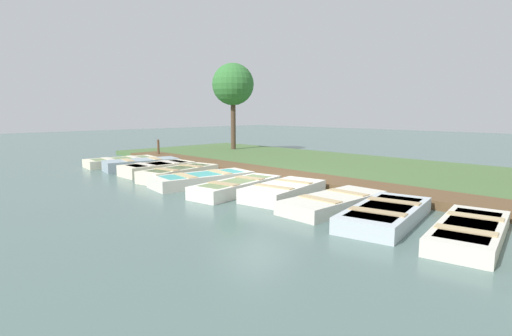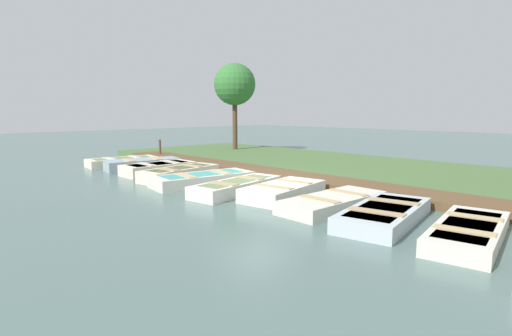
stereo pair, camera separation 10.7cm
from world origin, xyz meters
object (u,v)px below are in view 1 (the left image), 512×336
rowboat_4 (203,179)px  park_tree_far_left (233,85)px  rowboat_0 (121,162)px  rowboat_7 (334,202)px  mooring_post_near (158,149)px  rowboat_1 (142,164)px  rowboat_5 (237,187)px  rowboat_2 (158,168)px  rowboat_6 (284,191)px  rowboat_3 (179,173)px  rowboat_9 (470,231)px  rowboat_8 (386,214)px

rowboat_4 → park_tree_far_left: park_tree_far_left is taller
rowboat_0 → park_tree_far_left: park_tree_far_left is taller
rowboat_7 → mooring_post_near: size_ratio=3.10×
rowboat_1 → rowboat_5: bearing=97.9°
mooring_post_near → park_tree_far_left: 5.74m
rowboat_1 → rowboat_5: size_ratio=0.95×
rowboat_2 → rowboat_5: size_ratio=0.84×
rowboat_6 → rowboat_3: bearing=-94.9°
rowboat_1 → rowboat_5: 6.31m
rowboat_3 → rowboat_6: size_ratio=1.12×
rowboat_4 → rowboat_9: bearing=99.6°
rowboat_1 → rowboat_4: (0.32, 4.56, -0.03)m
rowboat_5 → park_tree_far_left: 12.08m
rowboat_0 → rowboat_9: size_ratio=0.98×
rowboat_9 → park_tree_far_left: 17.03m
rowboat_8 → rowboat_1: bearing=-101.4°
rowboat_3 → rowboat_8: size_ratio=0.96×
rowboat_4 → rowboat_8: 6.29m
rowboat_8 → rowboat_4: bearing=-99.0°
rowboat_6 → rowboat_7: size_ratio=0.92×
rowboat_5 → rowboat_6: rowboat_6 is taller
rowboat_6 → rowboat_8: (0.24, 3.15, -0.02)m
rowboat_3 → rowboat_6: rowboat_3 is taller
rowboat_3 → rowboat_5: bearing=77.7°
rowboat_8 → rowboat_9: (0.00, 1.69, -0.01)m
rowboat_2 → rowboat_8: 9.34m
rowboat_9 → mooring_post_near: 15.62m
mooring_post_near → rowboat_5: bearing=72.5°
rowboat_7 → park_tree_far_left: 14.24m
rowboat_4 → rowboat_6: 3.16m
rowboat_4 → rowboat_5: bearing=96.1°
rowboat_3 → park_tree_far_left: bearing=-153.0°
rowboat_3 → rowboat_7: 6.30m
rowboat_4 → park_tree_far_left: bearing=-128.6°
rowboat_0 → mooring_post_near: (-2.57, -1.18, 0.32)m
rowboat_1 → rowboat_2: (0.15, 1.50, -0.01)m
rowboat_9 → rowboat_6: bearing=-102.3°
rowboat_5 → rowboat_8: bearing=84.5°
rowboat_7 → mooring_post_near: 12.47m
rowboat_2 → mooring_post_near: 5.10m
rowboat_6 → rowboat_5: bearing=-79.8°
rowboat_3 → rowboat_2: bearing=-102.9°
rowboat_6 → mooring_post_near: size_ratio=2.85×
rowboat_8 → rowboat_9: bearing=79.3°
rowboat_1 → rowboat_6: rowboat_1 is taller
rowboat_7 → rowboat_9: size_ratio=0.97×
rowboat_7 → rowboat_8: bearing=84.0°
rowboat_2 → rowboat_6: 6.20m
rowboat_0 → rowboat_2: rowboat_2 is taller
rowboat_9 → mooring_post_near: bearing=-109.2°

